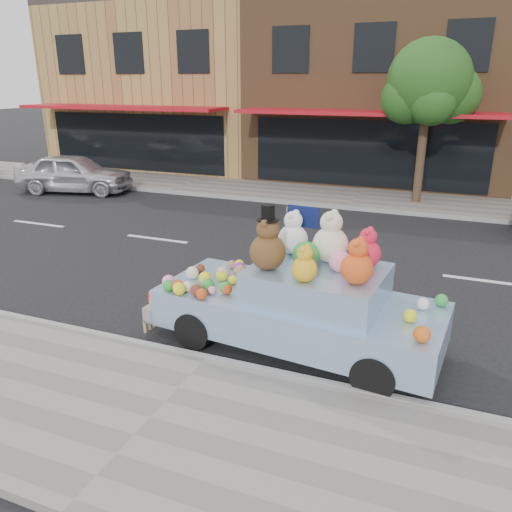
% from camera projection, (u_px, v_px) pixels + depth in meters
% --- Properties ---
extents(ground, '(120.00, 120.00, 0.00)m').
position_uv_depth(ground, '(303.00, 258.00, 11.73)').
color(ground, black).
rests_on(ground, ground).
extents(near_sidewalk, '(60.00, 3.00, 0.12)m').
position_uv_depth(near_sidewalk, '(151.00, 421.00, 6.00)').
color(near_sidewalk, gray).
rests_on(near_sidewalk, ground).
extents(far_sidewalk, '(60.00, 3.00, 0.12)m').
position_uv_depth(far_sidewalk, '(356.00, 198.00, 17.41)').
color(far_sidewalk, gray).
rests_on(far_sidewalk, ground).
extents(near_kerb, '(60.00, 0.12, 0.13)m').
position_uv_depth(near_kerb, '(207.00, 360.00, 7.32)').
color(near_kerb, gray).
rests_on(near_kerb, ground).
extents(far_kerb, '(60.00, 0.12, 0.13)m').
position_uv_depth(far_kerb, '(347.00, 208.00, 16.09)').
color(far_kerb, gray).
rests_on(far_kerb, ground).
extents(storefront_left, '(10.00, 9.80, 7.30)m').
position_uv_depth(storefront_left, '(179.00, 87.00, 24.48)').
color(storefront_left, '#A17F43').
rests_on(storefront_left, ground).
extents(storefront_mid, '(10.00, 9.80, 7.30)m').
position_uv_depth(storefront_mid, '(386.00, 88.00, 21.02)').
color(storefront_mid, brown).
rests_on(storefront_mid, ground).
extents(street_tree, '(3.00, 2.70, 5.22)m').
position_uv_depth(street_tree, '(429.00, 89.00, 15.54)').
color(street_tree, '#38281C').
rests_on(street_tree, ground).
extents(car_silver, '(4.46, 2.60, 1.42)m').
position_uv_depth(car_silver, '(74.00, 173.00, 18.39)').
color(car_silver, silver).
rests_on(car_silver, ground).
extents(art_car, '(4.63, 2.17, 2.31)m').
position_uv_depth(art_car, '(299.00, 300.00, 7.57)').
color(art_car, black).
rests_on(art_car, ground).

